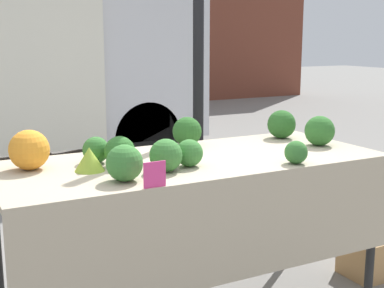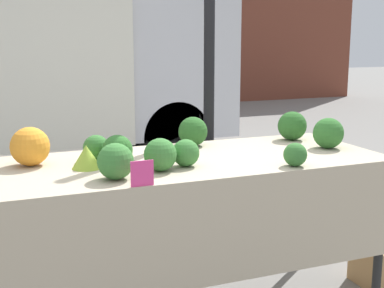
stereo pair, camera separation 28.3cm
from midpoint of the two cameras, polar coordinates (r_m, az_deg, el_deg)
name	(u,v)px [view 2 (the right image)]	position (r m, az deg, el deg)	size (l,w,h in m)	color
tent_pole	(209,81)	(3.47, 4.18, 6.68)	(0.07, 0.07, 2.52)	black
parked_truck	(7,47)	(6.48, -17.92, 9.84)	(4.74, 1.85, 2.69)	silver
market_table	(197,182)	(2.82, 3.42, -4.11)	(2.07, 0.86, 0.90)	tan
orange_cauliflower	(30,147)	(2.76, -14.12, -0.29)	(0.20, 0.20, 0.20)	orange
romanesco_head	(86,157)	(2.65, -8.23, -1.39)	(0.15, 0.15, 0.12)	#93B238
broccoli_head_0	(160,155)	(2.57, -0.27, -1.19)	(0.16, 0.16, 0.16)	#387533
broccoli_head_1	(292,126)	(3.44, 12.98, 1.89)	(0.18, 0.18, 0.18)	#285B23
broccoli_head_2	(116,161)	(2.43, -4.87, -1.90)	(0.17, 0.17, 0.17)	#387533
broccoli_head_3	(295,155)	(2.75, 13.88, -1.13)	(0.12, 0.12, 0.12)	#336B2D
broccoli_head_4	(118,150)	(2.70, -5.00, -0.68)	(0.15, 0.15, 0.15)	#2D6628
broccoli_head_5	(328,133)	(3.23, 16.80, 1.09)	(0.18, 0.18, 0.18)	#2D6628
broccoli_head_6	(186,153)	(2.67, 2.37, -0.99)	(0.14, 0.14, 0.14)	#387533
broccoli_head_7	(193,131)	(3.17, 2.66, 1.32)	(0.17, 0.17, 0.17)	#285B23
broccoli_head_8	(96,148)	(2.81, -7.37, -0.45)	(0.14, 0.14, 0.14)	#336B2D
price_sign	(142,173)	(2.31, -1.86, -3.20)	(0.10, 0.01, 0.11)	#E53D84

